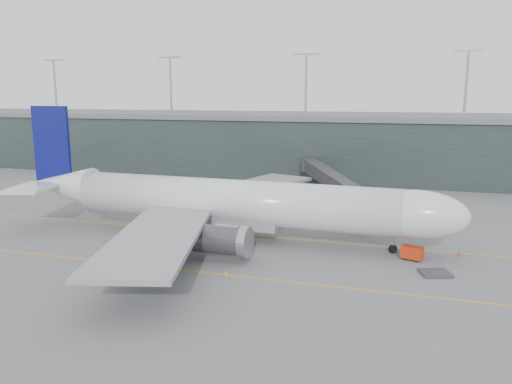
# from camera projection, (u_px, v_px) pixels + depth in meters

# --- Properties ---
(ground) EXTENTS (320.00, 320.00, 0.00)m
(ground) POSITION_uv_depth(u_px,v_px,m) (211.00, 225.00, 77.61)
(ground) COLOR #515155
(ground) RESTS_ON ground
(taxiline_a) EXTENTS (160.00, 0.25, 0.02)m
(taxiline_a) POSITION_uv_depth(u_px,v_px,m) (201.00, 231.00, 73.85)
(taxiline_a) COLOR orange
(taxiline_a) RESTS_ON ground
(taxiline_b) EXTENTS (160.00, 0.25, 0.02)m
(taxiline_b) POSITION_uv_depth(u_px,v_px,m) (148.00, 266.00, 58.83)
(taxiline_b) COLOR orange
(taxiline_b) RESTS_ON ground
(taxiline_lead_main) EXTENTS (0.25, 60.00, 0.02)m
(taxiline_lead_main) POSITION_uv_depth(u_px,v_px,m) (275.00, 201.00, 94.98)
(taxiline_lead_main) COLOR orange
(taxiline_lead_main) RESTS_ON ground
(terminal) EXTENTS (240.00, 36.00, 29.00)m
(terminal) POSITION_uv_depth(u_px,v_px,m) (293.00, 143.00, 130.64)
(terminal) COLOR #1F2A2A
(terminal) RESTS_ON ground
(main_aircraft) EXTENTS (64.96, 61.17, 18.25)m
(main_aircraft) POSITION_uv_depth(u_px,v_px,m) (229.00, 202.00, 69.64)
(main_aircraft) COLOR silver
(main_aircraft) RESTS_ON ground
(jet_bridge) EXTENTS (18.43, 43.31, 6.26)m
(jet_bridge) POSITION_uv_depth(u_px,v_px,m) (341.00, 178.00, 93.01)
(jet_bridge) COLOR #2E2E34
(jet_bridge) RESTS_ON ground
(gse_cart) EXTENTS (2.82, 2.30, 1.66)m
(gse_cart) POSITION_uv_depth(u_px,v_px,m) (412.00, 253.00, 61.00)
(gse_cart) COLOR #B7290D
(gse_cart) RESTS_ON ground
(baggage_dolly) EXTENTS (3.91, 3.50, 0.32)m
(baggage_dolly) POSITION_uv_depth(u_px,v_px,m) (435.00, 273.00, 56.08)
(baggage_dolly) COLOR #36363B
(baggage_dolly) RESTS_ON ground
(uld_a) EXTENTS (1.98, 1.63, 1.70)m
(uld_a) POSITION_uv_depth(u_px,v_px,m) (198.00, 204.00, 88.10)
(uld_a) COLOR #3E3D43
(uld_a) RESTS_ON ground
(uld_b) EXTENTS (2.21, 1.94, 1.72)m
(uld_b) POSITION_uv_depth(u_px,v_px,m) (228.00, 203.00, 88.76)
(uld_b) COLOR #3E3D43
(uld_b) RESTS_ON ground
(uld_c) EXTENTS (2.24, 1.89, 1.86)m
(uld_c) POSITION_uv_depth(u_px,v_px,m) (232.00, 204.00, 87.81)
(uld_c) COLOR #3E3D43
(uld_c) RESTS_ON ground
(cone_nose) EXTENTS (0.45, 0.45, 0.71)m
(cone_nose) POSITION_uv_depth(u_px,v_px,m) (459.00, 254.00, 62.45)
(cone_nose) COLOR red
(cone_nose) RESTS_ON ground
(cone_wing_stbd) EXTENTS (0.41, 0.41, 0.65)m
(cone_wing_stbd) POSITION_uv_depth(u_px,v_px,m) (226.00, 271.00, 56.18)
(cone_wing_stbd) COLOR orange
(cone_wing_stbd) RESTS_ON ground
(cone_wing_port) EXTENTS (0.47, 0.47, 0.75)m
(cone_wing_port) POSITION_uv_depth(u_px,v_px,m) (271.00, 212.00, 84.31)
(cone_wing_port) COLOR #D35E0B
(cone_wing_port) RESTS_ON ground
(cone_tail) EXTENTS (0.46, 0.46, 0.73)m
(cone_tail) POSITION_uv_depth(u_px,v_px,m) (130.00, 236.00, 70.20)
(cone_tail) COLOR #DE4D0C
(cone_tail) RESTS_ON ground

